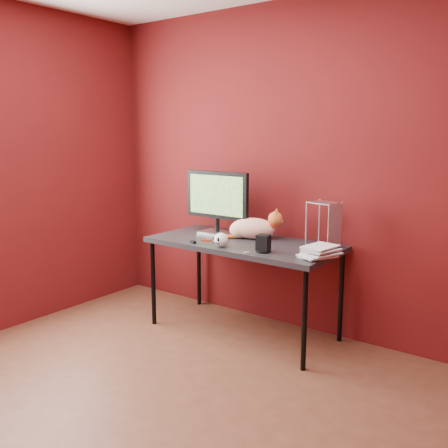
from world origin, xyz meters
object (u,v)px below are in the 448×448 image
Objects in this scene: desk at (243,248)px; monitor at (217,199)px; book_stack at (314,187)px; speaker at (263,244)px; cat at (253,228)px; skull_mug at (221,240)px.

monitor is at bearing 162.82° from desk.
monitor is at bearing 169.22° from book_stack.
desk is 0.39m from speaker.
monitor is 4.82× the size of speaker.
speaker is 0.13× the size of book_stack.
desk is 0.49m from monitor.
cat is 4.18× the size of skull_mug.
desk is 0.83m from book_stack.
cat reaches higher than speaker.
monitor is 1.29× the size of cat.
desk is 11.92× the size of speaker.
monitor reaches higher than speaker.
skull_mug is 0.34m from speaker.
book_stack is (0.32, 0.13, 0.42)m from speaker.
cat reaches higher than skull_mug.
monitor reaches higher than desk.
skull_mug is (0.31, -0.37, -0.24)m from monitor.
book_stack is (0.66, 0.18, 0.42)m from skull_mug.
monitor is 0.76m from speaker.
cat is at bearing 4.52° from monitor.
book_stack reaches higher than monitor.
skull_mug is at bearing -179.98° from speaker.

